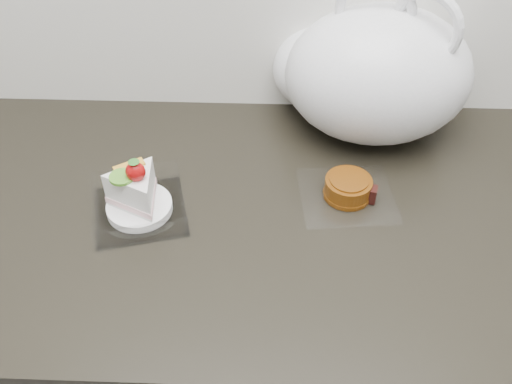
{
  "coord_description": "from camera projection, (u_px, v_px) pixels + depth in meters",
  "views": [
    {
      "loc": [
        0.0,
        1.01,
        1.57
      ],
      "look_at": [
        -0.02,
        1.69,
        0.94
      ],
      "focal_mm": 40.0,
      "sensor_mm": 36.0,
      "label": 1
    }
  ],
  "objects": [
    {
      "name": "mooncake_wrap",
      "position": [
        349.0,
        189.0,
        0.97
      ],
      "size": [
        0.17,
        0.17,
        0.04
      ],
      "rotation": [
        0.0,
        0.0,
        0.28
      ],
      "color": "white",
      "rests_on": "counter"
    },
    {
      "name": "counter",
      "position": [
        265.0,
        353.0,
        1.26
      ],
      "size": [
        2.04,
        0.64,
        0.9
      ],
      "color": "black",
      "rests_on": "ground"
    },
    {
      "name": "plastic_bag",
      "position": [
        367.0,
        73.0,
        1.04
      ],
      "size": [
        0.42,
        0.37,
        0.31
      ],
      "rotation": [
        0.0,
        0.0,
        -0.41
      ],
      "color": "white",
      "rests_on": "counter"
    },
    {
      "name": "cake_tray",
      "position": [
        138.0,
        198.0,
        0.93
      ],
      "size": [
        0.18,
        0.18,
        0.12
      ],
      "rotation": [
        0.0,
        0.0,
        0.26
      ],
      "color": "white",
      "rests_on": "counter"
    }
  ]
}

